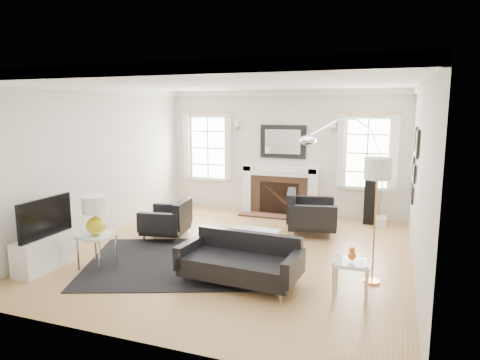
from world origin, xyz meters
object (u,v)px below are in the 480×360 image
at_px(armchair_right, 308,214).
at_px(gourd_lamp, 95,213).
at_px(coffee_table, 250,235).
at_px(arc_floor_lamp, 347,168).
at_px(fireplace, 280,191).
at_px(sofa, 241,262).
at_px(armchair_left, 169,221).

relative_size(armchair_right, gourd_lamp, 1.97).
xyz_separation_m(armchair_right, gourd_lamp, (-2.63, -2.91, 0.48)).
distance_m(coffee_table, arc_floor_lamp, 2.57).
bearing_deg(fireplace, armchair_right, -55.42).
height_order(coffee_table, gourd_lamp, gourd_lamp).
height_order(fireplace, coffee_table, fireplace).
distance_m(armchair_right, coffee_table, 1.68).
distance_m(sofa, armchair_left, 2.47).
relative_size(armchair_right, arc_floor_lamp, 0.51).
height_order(armchair_left, coffee_table, armchair_left).
relative_size(fireplace, armchair_left, 1.73).
xyz_separation_m(coffee_table, arc_floor_lamp, (1.29, 2.04, 0.90)).
bearing_deg(armchair_left, arc_floor_lamp, 28.95).
xyz_separation_m(armchair_left, coffee_table, (1.73, -0.37, 0.01)).
bearing_deg(gourd_lamp, arc_floor_lamp, 46.23).
bearing_deg(armchair_right, gourd_lamp, -132.09).
bearing_deg(armchair_right, armchair_left, -153.77).
height_order(armchair_right, coffee_table, armchair_right).
bearing_deg(sofa, arc_floor_lamp, 71.68).
bearing_deg(gourd_lamp, fireplace, 67.69).
height_order(fireplace, armchair_left, fireplace).
bearing_deg(armchair_left, gourd_lamp, -97.91).
bearing_deg(gourd_lamp, armchair_left, 82.09).
bearing_deg(armchair_right, arc_floor_lamp, 37.99).
bearing_deg(gourd_lamp, armchair_right, 47.91).
bearing_deg(fireplace, arc_floor_lamp, -27.77).
bearing_deg(coffee_table, armchair_left, 167.93).
bearing_deg(coffee_table, fireplace, 94.93).
distance_m(fireplace, armchair_right, 1.59).
distance_m(armchair_left, armchair_right, 2.66).
height_order(sofa, armchair_left, armchair_left).
bearing_deg(coffee_table, gourd_lamp, -145.39).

